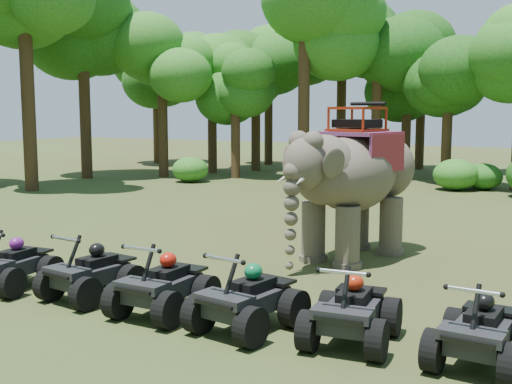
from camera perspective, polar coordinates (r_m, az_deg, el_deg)
ground at (r=13.14m, az=-2.45°, el=-8.85°), size 110.00×110.00×0.00m
elephant at (r=15.94m, az=8.70°, el=0.96°), size 3.13×4.92×3.82m
atv_0 at (r=14.13m, az=-20.89°, el=-5.49°), size 1.39×1.82×1.29m
atv_1 at (r=12.93m, az=-14.46°, el=-6.32°), size 1.53×1.94×1.32m
atv_2 at (r=11.70m, az=-8.27°, el=-7.51°), size 1.38×1.86×1.36m
atv_3 at (r=10.77m, az=-0.78°, el=-8.71°), size 1.64×2.05×1.37m
atv_4 at (r=10.30m, az=8.51°, el=-9.66°), size 1.46×1.90×1.32m
atv_5 at (r=9.88m, az=19.38°, el=-10.87°), size 1.39×1.82×1.29m
tree_0 at (r=33.08m, az=16.65°, el=6.44°), size 4.64×4.64×6.63m
tree_28 at (r=30.73m, az=-19.67°, el=9.38°), size 6.97×6.97×9.95m
tree_29 at (r=35.56m, az=-15.02°, el=8.97°), size 6.75×6.75×9.64m
tree_30 at (r=35.32m, az=-8.31°, el=7.76°), size 5.55×5.55×7.93m
tree_31 at (r=34.34m, az=-1.84°, el=6.67°), size 4.56×4.56×6.52m
tree_32 at (r=32.76m, az=4.29°, el=9.47°), size 6.84×6.84×9.77m
tree_33 at (r=34.56m, az=10.70°, el=7.97°), size 5.76×5.76×8.22m
tree_34 at (r=37.35m, az=-3.92°, el=7.35°), size 5.15×5.15×7.35m
tree_35 at (r=38.70m, az=-0.02°, el=7.96°), size 5.70×5.70×8.15m
tree_36 at (r=42.90m, az=1.13°, el=7.89°), size 5.70×5.70×8.14m
tree_37 at (r=36.43m, az=13.24°, el=6.97°), size 4.97×4.97×7.10m
tree_40 at (r=44.26m, az=-8.83°, el=7.12°), size 4.97×4.97×7.11m
tree_41 at (r=40.90m, az=14.46°, el=7.78°), size 5.79×5.79×8.27m
tree_42 at (r=43.38m, az=7.63°, el=9.64°), size 7.62×7.62×10.89m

